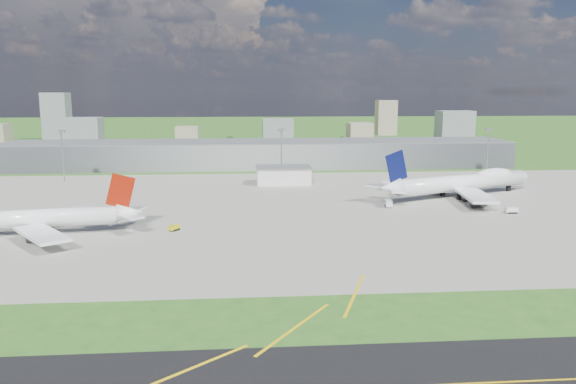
{
  "coord_description": "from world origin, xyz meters",
  "views": [
    {
      "loc": [
        -9.4,
        -173.04,
        44.76
      ],
      "look_at": [
        6.38,
        26.01,
        9.0
      ],
      "focal_mm": 35.0,
      "sensor_mm": 36.0,
      "label": 1
    }
  ],
  "objects": [
    {
      "name": "ground",
      "position": [
        0.0,
        150.0,
        0.0
      ],
      "size": [
        1400.0,
        1400.0,
        0.0
      ],
      "primitive_type": "plane",
      "color": "#2B591B",
      "rests_on": "ground"
    },
    {
      "name": "apron",
      "position": [
        10.0,
        40.0,
        0.04
      ],
      "size": [
        360.0,
        190.0,
        0.08
      ],
      "primitive_type": "cube",
      "color": "gray",
      "rests_on": "ground"
    },
    {
      "name": "terminal",
      "position": [
        0.0,
        165.0,
        7.5
      ],
      "size": [
        300.0,
        42.0,
        15.0
      ],
      "primitive_type": "cube",
      "color": "gray",
      "rests_on": "ground"
    },
    {
      "name": "ops_building",
      "position": [
        10.0,
        100.0,
        4.0
      ],
      "size": [
        26.0,
        16.0,
        8.0
      ],
      "primitive_type": "cube",
      "color": "silver",
      "rests_on": "ground"
    },
    {
      "name": "mast_west",
      "position": [
        -100.0,
        115.0,
        17.71
      ],
      "size": [
        3.5,
        2.0,
        25.9
      ],
      "color": "gray",
      "rests_on": "ground"
    },
    {
      "name": "mast_center",
      "position": [
        10.0,
        115.0,
        17.71
      ],
      "size": [
        3.5,
        2.0,
        25.9
      ],
      "color": "gray",
      "rests_on": "ground"
    },
    {
      "name": "mast_east",
      "position": [
        120.0,
        115.0,
        17.71
      ],
      "size": [
        3.5,
        2.0,
        25.9
      ],
      "color": "gray",
      "rests_on": "ground"
    },
    {
      "name": "airliner_red_twin",
      "position": [
        -76.19,
        5.06,
        5.1
      ],
      "size": [
        69.82,
        54.07,
        19.16
      ],
      "rotation": [
        0.0,
        0.0,
        3.26
      ],
      "color": "white",
      "rests_on": "ground"
    },
    {
      "name": "airliner_blue_quad",
      "position": [
        84.94,
        59.13,
        6.09
      ],
      "size": [
        79.91,
        60.8,
        21.91
      ],
      "rotation": [
        0.0,
        0.0,
        0.39
      ],
      "color": "white",
      "rests_on": "ground"
    },
    {
      "name": "tug_yellow",
      "position": [
        -32.35,
        7.25,
        0.93
      ],
      "size": [
        3.86,
        4.09,
        1.79
      ],
      "rotation": [
        0.0,
        0.0,
        0.89
      ],
      "color": "#CEC40C",
      "rests_on": "ground"
    },
    {
      "name": "van_white_near",
      "position": [
        47.03,
        39.24,
        1.36
      ],
      "size": [
        2.99,
        5.61,
        2.71
      ],
      "rotation": [
        0.0,
        0.0,
        1.46
      ],
      "color": "white",
      "rests_on": "ground"
    },
    {
      "name": "van_white_far",
      "position": [
        89.71,
        23.83,
        1.18
      ],
      "size": [
        4.48,
        2.25,
        2.32
      ],
      "rotation": [
        0.0,
        0.0,
        0.02
      ],
      "color": "silver",
      "rests_on": "ground"
    },
    {
      "name": "bldg_w",
      "position": [
        -140.0,
        300.0,
        12.0
      ],
      "size": [
        28.0,
        22.0,
        24.0
      ],
      "primitive_type": "cube",
      "color": "slate",
      "rests_on": "ground"
    },
    {
      "name": "bldg_cw",
      "position": [
        -60.0,
        340.0,
        7.0
      ],
      "size": [
        20.0,
        18.0,
        14.0
      ],
      "primitive_type": "cube",
      "color": "gray",
      "rests_on": "ground"
    },
    {
      "name": "bldg_c",
      "position": [
        20.0,
        310.0,
        11.0
      ],
      "size": [
        26.0,
        20.0,
        22.0
      ],
      "primitive_type": "cube",
      "color": "slate",
      "rests_on": "ground"
    },
    {
      "name": "bldg_ce",
      "position": [
        100.0,
        350.0,
        8.0
      ],
      "size": [
        22.0,
        24.0,
        16.0
      ],
      "primitive_type": "cube",
      "color": "gray",
      "rests_on": "ground"
    },
    {
      "name": "bldg_e",
      "position": [
        180.0,
        320.0,
        14.0
      ],
      "size": [
        30.0,
        22.0,
        28.0
      ],
      "primitive_type": "cube",
      "color": "slate",
      "rests_on": "ground"
    },
    {
      "name": "bldg_tall_w",
      "position": [
        -180.0,
        360.0,
        22.0
      ],
      "size": [
        22.0,
        20.0,
        44.0
      ],
      "primitive_type": "cube",
      "color": "slate",
      "rests_on": "ground"
    },
    {
      "name": "bldg_tall_e",
      "position": [
        140.0,
        410.0,
        18.0
      ],
      "size": [
        20.0,
        18.0,
        36.0
      ],
      "primitive_type": "cube",
      "color": "gray",
      "rests_on": "ground"
    },
    {
      "name": "tree_w",
      "position": [
        -110.0,
        265.0,
        4.86
      ],
      "size": [
        6.75,
        6.75,
        8.25
      ],
      "color": "#382314",
      "rests_on": "ground"
    },
    {
      "name": "tree_c",
      "position": [
        -20.0,
        280.0,
        5.84
      ],
      "size": [
        8.1,
        8.1,
        9.9
      ],
      "color": "#382314",
      "rests_on": "ground"
    },
    {
      "name": "tree_e",
      "position": [
        70.0,
        275.0,
        5.51
      ],
      "size": [
        7.65,
        7.65,
        9.35
      ],
      "color": "#382314",
      "rests_on": "ground"
    },
    {
      "name": "tree_far_e",
      "position": [
        160.0,
        285.0,
        4.53
      ],
      "size": [
        6.3,
        6.3,
        7.7
      ],
      "color": "#382314",
      "rests_on": "ground"
    }
  ]
}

